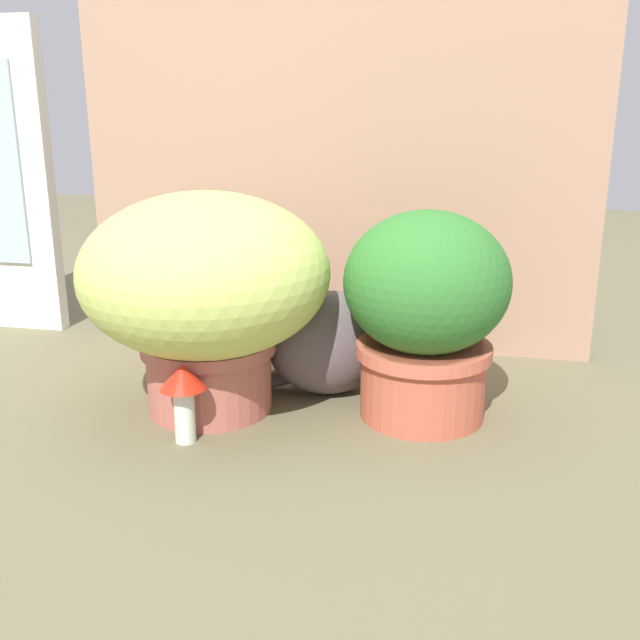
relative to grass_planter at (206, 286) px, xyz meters
The scene contains 6 objects.
ground_plane 0.26m from the grass_planter, 20.31° to the right, with size 6.00×6.00×0.00m, color #655F45.
cardboard_backdrop 0.51m from the grass_planter, 69.77° to the left, with size 1.23×0.03×0.84m, color tan.
grass_planter is the anchor object (origin of this frame).
leafy_planter 0.42m from the grass_planter, ahead, with size 0.31×0.31×0.40m.
cat 0.30m from the grass_planter, 31.13° to the left, with size 0.39×0.26×0.32m.
mushroom_ornament_red 0.21m from the grass_planter, 87.79° to the right, with size 0.08×0.08×0.15m.
Camera 1 is at (0.43, -1.30, 0.61)m, focal length 42.09 mm.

